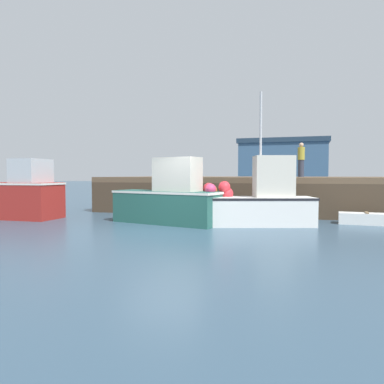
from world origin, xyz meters
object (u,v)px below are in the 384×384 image
Objects in this scene: fishing_boat_mid at (261,201)px; rowboat at (367,219)px; fishing_boat_near_left at (26,194)px; dockworker at (301,160)px; fishing_boat_near_right at (168,199)px.

rowboat is (3.62, 1.35, -0.67)m from fishing_boat_mid.
dockworker is at bearing 32.36° from fishing_boat_near_left.
dockworker reaches higher than rowboat.
rowboat is 1.14× the size of dockworker.
rowboat is (13.02, 2.06, -0.78)m from fishing_boat_near_left.
rowboat is at bearing 9.01° from fishing_boat_near_left.
fishing_boat_near_right is 8.18m from dockworker.
rowboat is 5.75m from dockworker.
fishing_boat_near_right is at bearing -165.14° from rowboat.
fishing_boat_near_left is 12.77m from dockworker.
dockworker is (-2.32, 4.72, 2.33)m from rowboat.
dockworker is at bearing 116.15° from rowboat.
fishing_boat_near_right reaches higher than rowboat.
fishing_boat_mid is 3.92m from rowboat.
dockworker reaches higher than fishing_boat_near_right.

